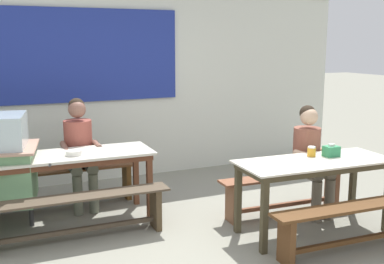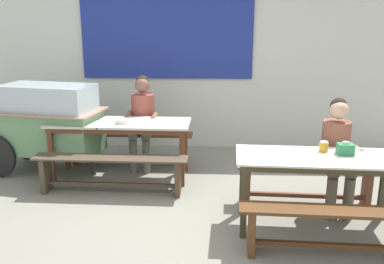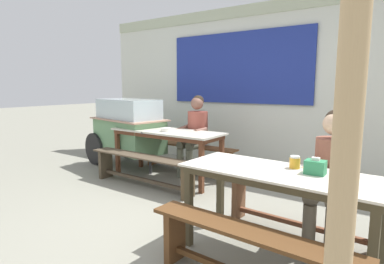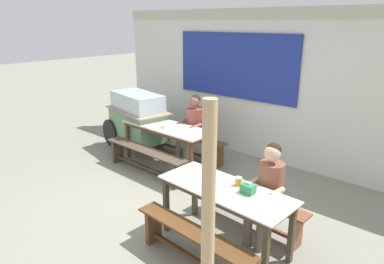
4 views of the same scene
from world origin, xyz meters
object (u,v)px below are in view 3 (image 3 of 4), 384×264
(bench_near_front, at_px, (247,250))
(condiment_jar, at_px, (295,162))
(soup_bowl, at_px, (166,130))
(wooden_support_post, at_px, (343,189))
(dining_table_near, at_px, (279,181))
(person_right_near_table, at_px, (330,171))
(tissue_box, at_px, (315,167))
(food_cart, at_px, (128,127))
(person_center_facing, at_px, (195,130))
(bench_far_back, at_px, (187,153))
(bench_far_front, at_px, (142,166))
(bench_near_back, at_px, (299,205))
(dining_table_far, at_px, (167,135))

(bench_near_front, bearing_deg, condiment_jar, 81.74)
(condiment_jar, bearing_deg, soup_bowl, 154.75)
(wooden_support_post, bearing_deg, dining_table_near, 119.30)
(wooden_support_post, bearing_deg, person_right_near_table, 102.09)
(person_right_near_table, height_order, soup_bowl, person_right_near_table)
(tissue_box, bearing_deg, food_cart, 158.18)
(bench_near_front, height_order, condiment_jar, condiment_jar)
(bench_near_front, xyz_separation_m, person_center_facing, (-2.00, 2.32, 0.43))
(dining_table_near, height_order, bench_near_front, dining_table_near)
(bench_far_back, relative_size, wooden_support_post, 0.87)
(bench_far_front, distance_m, person_right_near_table, 2.62)
(person_right_near_table, bearing_deg, bench_near_back, 162.29)
(dining_table_near, relative_size, soup_bowl, 10.07)
(condiment_jar, bearing_deg, wooden_support_post, -66.40)
(dining_table_far, xyz_separation_m, bench_near_front, (2.23, -1.85, -0.38))
(bench_near_back, relative_size, person_right_near_table, 1.27)
(bench_far_front, xyz_separation_m, tissue_box, (2.53, -0.70, 0.52))
(bench_far_back, bearing_deg, bench_near_front, -47.22)
(condiment_jar, bearing_deg, dining_table_far, 153.57)
(dining_table_far, relative_size, dining_table_near, 1.12)
(dining_table_far, distance_m, soup_bowl, 0.15)
(condiment_jar, bearing_deg, bench_near_back, 97.11)
(food_cart, bearing_deg, dining_table_near, -24.35)
(bench_far_back, xyz_separation_m, person_center_facing, (0.21, -0.07, 0.43))
(bench_near_back, xyz_separation_m, condiment_jar, (0.05, -0.39, 0.52))
(tissue_box, bearing_deg, bench_near_back, 116.27)
(dining_table_near, height_order, condiment_jar, condiment_jar)
(bench_far_front, bearing_deg, person_center_facing, 76.76)
(tissue_box, height_order, condiment_jar, tissue_box)
(food_cart, height_order, wooden_support_post, wooden_support_post)
(bench_near_back, distance_m, wooden_support_post, 1.95)
(dining_table_near, bearing_deg, bench_far_front, 161.18)
(bench_far_front, relative_size, bench_near_front, 1.18)
(dining_table_far, relative_size, soup_bowl, 11.26)
(bench_far_back, distance_m, tissue_box, 3.12)
(dining_table_near, distance_m, bench_far_front, 2.42)
(person_center_facing, bearing_deg, bench_far_back, 160.90)
(tissue_box, bearing_deg, bench_near_front, -115.26)
(food_cart, height_order, soup_bowl, food_cart)
(tissue_box, xyz_separation_m, condiment_jar, (-0.19, 0.09, -0.01))
(bench_far_back, distance_m, condiment_jar, 2.92)
(dining_table_near, bearing_deg, wooden_support_post, -60.70)
(bench_far_back, bearing_deg, soup_bowl, -85.45)
(soup_bowl, bearing_deg, food_cart, 166.65)
(person_center_facing, height_order, tissue_box, person_center_facing)
(bench_near_back, height_order, tissue_box, tissue_box)
(food_cart, relative_size, soup_bowl, 11.48)
(person_right_near_table, bearing_deg, tissue_box, -96.02)
(dining_table_near, distance_m, person_center_facing, 2.70)
(dining_table_far, height_order, person_right_near_table, person_right_near_table)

